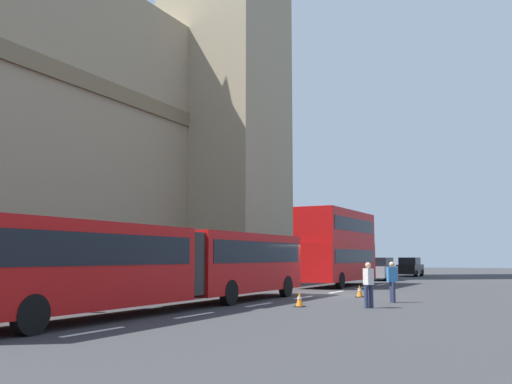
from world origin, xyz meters
TOP-DOWN VIEW (x-y plane):
  - ground_plane at (0.00, 0.00)m, footprint 160.00×160.00m
  - lane_centre_marking at (-2.31, 0.00)m, footprint 29.80×0.16m
  - articulated_bus at (-9.97, 1.99)m, footprint 18.23×2.54m
  - double_decker_bus at (8.36, 2.00)m, footprint 9.05×2.54m
  - sedan_lead at (18.78, 1.97)m, footprint 4.40×1.86m
  - sedan_trailing at (29.76, 1.93)m, footprint 4.40×1.86m
  - traffic_cone_west at (-7.04, -1.80)m, footprint 0.36×0.36m
  - traffic_cone_middle at (-0.88, -2.27)m, footprint 0.36×0.36m
  - pedestrian_near_cones at (-6.33, -4.29)m, footprint 0.45×0.45m
  - pedestrian_by_kerb at (-3.38, -4.45)m, footprint 0.43×0.46m

SIDE VIEW (x-z plane):
  - ground_plane at x=0.00m, z-range 0.00..0.00m
  - lane_centre_marking at x=-2.31m, z-range 0.00..0.01m
  - traffic_cone_west at x=-7.04m, z-range -0.01..0.57m
  - traffic_cone_middle at x=-0.88m, z-range -0.01..0.57m
  - pedestrian_near_cones at x=-6.33m, z-range 0.07..1.76m
  - pedestrian_by_kerb at x=-3.38m, z-range 0.07..1.76m
  - sedan_lead at x=18.78m, z-range -0.01..1.84m
  - sedan_trailing at x=29.76m, z-range -0.01..1.84m
  - articulated_bus at x=-9.97m, z-range 0.30..3.20m
  - double_decker_bus at x=8.36m, z-range 0.26..5.16m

